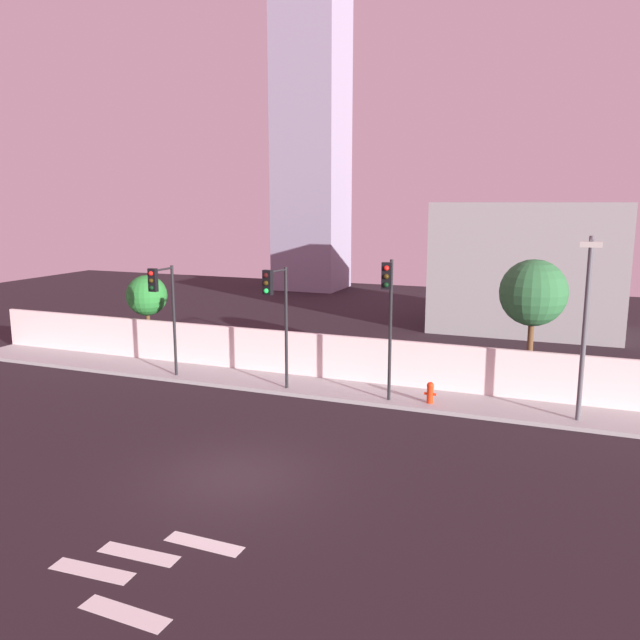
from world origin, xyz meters
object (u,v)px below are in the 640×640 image
(traffic_light_left, at_px, (388,302))
(roadside_tree_leftmost, at_px, (147,296))
(roadside_tree_midleft, at_px, (533,293))
(traffic_light_right, at_px, (276,303))
(fire_hydrant, at_px, (430,392))
(traffic_light_center, at_px, (163,298))
(street_lamp_curbside, at_px, (586,313))

(traffic_light_left, relative_size, roadside_tree_leftmost, 1.32)
(roadside_tree_leftmost, relative_size, roadside_tree_midleft, 0.75)
(traffic_light_left, bearing_deg, roadside_tree_midleft, 36.77)
(traffic_light_right, bearing_deg, traffic_light_left, 1.22)
(fire_hydrant, bearing_deg, roadside_tree_leftmost, 169.25)
(traffic_light_left, distance_m, roadside_tree_midleft, 5.71)
(traffic_light_left, xyz_separation_m, traffic_light_center, (-9.22, -0.13, -0.36))
(traffic_light_right, xyz_separation_m, fire_hydrant, (5.65, 0.84, -3.02))
(street_lamp_curbside, height_order, roadside_tree_midleft, street_lamp_curbside)
(traffic_light_left, height_order, roadside_tree_leftmost, traffic_light_left)
(fire_hydrant, relative_size, roadside_tree_leftmost, 0.20)
(traffic_light_center, bearing_deg, roadside_tree_leftmost, 134.03)
(street_lamp_curbside, bearing_deg, traffic_light_left, -175.95)
(traffic_light_left, relative_size, fire_hydrant, 6.60)
(traffic_light_left, relative_size, street_lamp_curbside, 0.84)
(street_lamp_curbside, relative_size, roadside_tree_midleft, 1.17)
(roadside_tree_leftmost, bearing_deg, street_lamp_curbside, -8.90)
(fire_hydrant, height_order, roadside_tree_leftmost, roadside_tree_leftmost)
(traffic_light_center, distance_m, roadside_tree_midleft, 14.25)
(traffic_light_left, distance_m, traffic_light_right, 4.25)
(traffic_light_center, height_order, traffic_light_right, traffic_light_right)
(fire_hydrant, bearing_deg, roadside_tree_midleft, 40.09)
(traffic_light_center, height_order, roadside_tree_leftmost, traffic_light_center)
(roadside_tree_leftmost, bearing_deg, traffic_light_right, -22.66)
(street_lamp_curbside, distance_m, fire_hydrant, 5.91)
(fire_hydrant, bearing_deg, street_lamp_curbside, -3.54)
(traffic_light_center, bearing_deg, roadside_tree_midleft, 14.42)
(traffic_light_right, xyz_separation_m, street_lamp_curbside, (10.57, 0.54, 0.23))
(traffic_light_right, height_order, roadside_tree_midleft, roadside_tree_midleft)
(traffic_light_left, bearing_deg, roadside_tree_leftmost, 164.87)
(roadside_tree_midleft, bearing_deg, street_lamp_curbside, -59.47)
(street_lamp_curbside, relative_size, roadside_tree_leftmost, 1.56)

